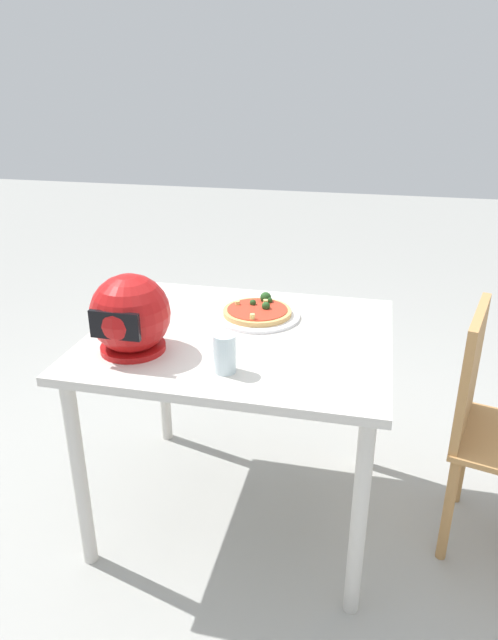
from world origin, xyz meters
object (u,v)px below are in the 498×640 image
object	(u,v)px
dining_table	(240,358)
pizza	(258,310)
drinking_glass	(225,353)
motorcycle_helmet	(130,315)
chair_side	(492,420)

from	to	relation	value
dining_table	pizza	world-z (taller)	pizza
pizza	drinking_glass	xyz separation A→B (m)	(0.01, 0.45, 0.04)
dining_table	drinking_glass	bearing A→B (deg)	94.30
dining_table	motorcycle_helmet	bearing A→B (deg)	33.48
dining_table	chair_side	size ratio (longest dim) A/B	1.16
drinking_glass	chair_side	size ratio (longest dim) A/B	0.14
drinking_glass	pizza	bearing A→B (deg)	-90.82
motorcycle_helmet	drinking_glass	world-z (taller)	motorcycle_helmet
dining_table	pizza	xyz separation A→B (m)	(-0.03, -0.17, 0.12)
dining_table	motorcycle_helmet	world-z (taller)	motorcycle_helmet
pizza	chair_side	size ratio (longest dim) A/B	0.29
dining_table	chair_side	bearing A→B (deg)	-176.68
pizza	drinking_glass	distance (m)	0.45
dining_table	drinking_glass	world-z (taller)	drinking_glass
pizza	motorcycle_helmet	size ratio (longest dim) A/B	0.99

